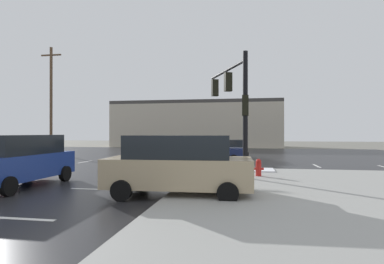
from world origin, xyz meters
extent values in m
plane|color=slate|center=(0.00, 0.00, 0.00)|extent=(120.00, 120.00, 0.00)
cube|color=#232326|center=(0.00, 0.00, 0.01)|extent=(44.00, 44.00, 0.02)
cube|color=white|center=(5.00, -4.00, 0.17)|extent=(4.00, 1.60, 0.06)
cube|color=silver|center=(0.00, -14.00, 0.02)|extent=(2.00, 0.15, 0.01)
cube|color=silver|center=(0.00, -10.00, 0.02)|extent=(2.00, 0.15, 0.01)
cube|color=silver|center=(0.00, -6.00, 0.02)|extent=(2.00, 0.15, 0.01)
cube|color=silver|center=(0.00, -2.00, 0.02)|extent=(2.00, 0.15, 0.01)
cube|color=silver|center=(0.00, 2.00, 0.02)|extent=(2.00, 0.15, 0.01)
cube|color=silver|center=(0.00, 6.00, 0.02)|extent=(2.00, 0.15, 0.01)
cube|color=silver|center=(0.00, 10.00, 0.02)|extent=(2.00, 0.15, 0.01)
cube|color=silver|center=(0.00, 14.00, 0.02)|extent=(2.00, 0.15, 0.01)
cube|color=silver|center=(0.00, 18.00, 0.02)|extent=(2.00, 0.15, 0.01)
cube|color=silver|center=(-10.00, 0.00, 0.02)|extent=(0.15, 2.00, 0.01)
cube|color=silver|center=(-6.00, 0.00, 0.02)|extent=(0.15, 2.00, 0.01)
cube|color=silver|center=(-2.00, 0.00, 0.02)|extent=(0.15, 2.00, 0.01)
cube|color=silver|center=(2.00, 0.00, 0.02)|extent=(0.15, 2.00, 0.01)
cube|color=silver|center=(6.00, 0.00, 0.02)|extent=(0.15, 2.00, 0.01)
cube|color=silver|center=(10.00, 0.00, 0.02)|extent=(0.15, 2.00, 0.01)
cube|color=silver|center=(3.50, -4.00, 0.02)|extent=(0.45, 7.00, 0.01)
cylinder|color=black|center=(5.51, -6.96, 2.94)|extent=(0.22, 0.22, 5.60)
cylinder|color=black|center=(4.55, -4.82, 5.34)|extent=(2.04, 4.33, 0.14)
cube|color=black|center=(4.65, -5.03, 4.72)|extent=(0.44, 0.40, 0.95)
sphere|color=#19D833|center=(4.58, -4.89, 5.00)|extent=(0.20, 0.20, 0.20)
cube|color=black|center=(3.79, -3.11, 4.72)|extent=(0.44, 0.40, 0.95)
sphere|color=#19D833|center=(3.72, -2.97, 5.00)|extent=(0.20, 0.20, 0.20)
cube|color=black|center=(5.51, -6.96, 3.34)|extent=(0.28, 0.36, 0.90)
cylinder|color=red|center=(6.11, -6.17, 0.44)|extent=(0.26, 0.26, 0.60)
sphere|color=red|center=(6.11, -6.17, 0.81)|extent=(0.25, 0.25, 0.25)
cylinder|color=red|center=(5.93, -6.17, 0.47)|extent=(0.12, 0.11, 0.11)
cylinder|color=red|center=(6.29, -6.17, 0.47)|extent=(0.12, 0.11, 0.11)
cube|color=#BCB29E|center=(-2.01, 26.86, 3.23)|extent=(25.48, 8.00, 6.47)
cube|color=#3F3D3A|center=(-2.01, 26.86, 6.72)|extent=(25.48, 8.00, 0.50)
cube|color=#141E47|center=(3.20, 0.96, 0.70)|extent=(4.52, 1.85, 0.70)
cube|color=black|center=(2.53, 0.96, 1.33)|extent=(2.49, 1.68, 0.55)
cylinder|color=black|center=(4.72, 1.88, 0.35)|extent=(0.66, 0.23, 0.66)
cylinder|color=black|center=(4.74, 0.08, 0.35)|extent=(0.66, 0.23, 0.66)
cylinder|color=black|center=(1.66, 1.85, 0.35)|extent=(0.66, 0.23, 0.66)
cylinder|color=black|center=(1.68, 0.05, 0.35)|extent=(0.66, 0.23, 0.66)
sphere|color=white|center=(5.40, 1.56, 0.70)|extent=(0.18, 0.18, 0.18)
sphere|color=white|center=(5.41, 0.41, 0.70)|extent=(0.18, 0.18, 0.18)
cube|color=navy|center=(-3.25, -10.02, 0.82)|extent=(1.96, 4.80, 0.95)
cube|color=black|center=(-3.25, -10.02, 1.67)|extent=(1.80, 3.36, 0.75)
cylinder|color=black|center=(-4.22, -8.39, 0.35)|extent=(0.22, 0.66, 0.66)
cylinder|color=black|center=(-2.27, -8.39, 0.35)|extent=(0.22, 0.66, 0.66)
cylinder|color=black|center=(-2.28, -11.66, 0.35)|extent=(0.22, 0.66, 0.66)
sphere|color=white|center=(-3.87, -7.67, 0.82)|extent=(0.18, 0.18, 0.18)
sphere|color=white|center=(-2.62, -7.67, 0.82)|extent=(0.18, 0.18, 0.18)
cube|color=tan|center=(3.33, -10.70, 0.82)|extent=(4.88, 2.16, 0.95)
cube|color=black|center=(3.33, -10.70, 1.67)|extent=(3.44, 1.94, 0.75)
cylinder|color=black|center=(1.74, -11.74, 0.35)|extent=(0.67, 0.25, 0.66)
cylinder|color=black|center=(1.65, -9.79, 0.35)|extent=(0.67, 0.25, 0.66)
cylinder|color=black|center=(5.00, -11.60, 0.35)|extent=(0.67, 0.25, 0.66)
cylinder|color=black|center=(4.91, -9.65, 0.35)|extent=(0.67, 0.25, 0.66)
sphere|color=white|center=(1.01, -11.42, 0.82)|extent=(0.18, 0.18, 0.18)
sphere|color=white|center=(0.95, -10.18, 0.82)|extent=(0.18, 0.18, 0.18)
cube|color=white|center=(4.67, 4.48, 0.70)|extent=(1.98, 4.57, 0.70)
cube|color=black|center=(4.70, 3.81, 1.33)|extent=(1.75, 2.54, 0.55)
cylinder|color=black|center=(3.71, 5.98, 0.35)|extent=(0.25, 0.67, 0.66)
cylinder|color=black|center=(5.51, 6.05, 0.35)|extent=(0.25, 0.67, 0.66)
cylinder|color=black|center=(3.83, 2.92, 0.35)|extent=(0.25, 0.67, 0.66)
cylinder|color=black|center=(5.63, 2.99, 0.35)|extent=(0.25, 0.67, 0.66)
sphere|color=white|center=(4.01, 6.66, 0.70)|extent=(0.18, 0.18, 0.18)
sphere|color=white|center=(5.16, 6.71, 0.70)|extent=(0.18, 0.18, 0.18)
cube|color=#B21919|center=(-8.93, -3.87, 0.70)|extent=(4.67, 2.29, 0.70)
cylinder|color=black|center=(-7.51, -2.80, 0.35)|extent=(0.68, 0.29, 0.66)
cylinder|color=black|center=(-7.31, -4.59, 0.35)|extent=(0.68, 0.29, 0.66)
sphere|color=white|center=(-6.81, -3.05, 0.70)|extent=(0.18, 0.18, 0.18)
sphere|color=white|center=(-6.68, -4.20, 0.70)|extent=(0.18, 0.18, 0.18)
cylinder|color=brown|center=(-14.21, 7.97, 5.48)|extent=(0.28, 0.28, 10.95)
cube|color=brown|center=(-14.21, 7.97, 10.15)|extent=(2.20, 0.14, 0.14)
camera|label=1|loc=(5.51, -20.72, 2.13)|focal=28.81mm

